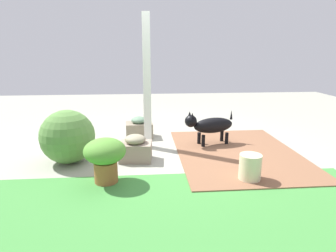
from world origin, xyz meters
The scene contains 11 objects.
ground_plane centered at (0.00, 0.00, 0.00)m, with size 12.00×12.00×0.00m, color #9B9B8B.
brick_path centered at (-0.91, 0.31, 0.01)m, with size 1.80×2.40×0.02m, color brown.
lawn_patch centered at (0.60, 2.40, 0.00)m, with size 5.20×2.80×0.01m, color #41893C.
porch_pillar centered at (0.44, -0.09, 1.03)m, with size 0.12×0.12×2.07m, color white.
stone_planter_nearest centered at (0.59, -0.65, 0.17)m, with size 0.49×0.37×0.38m.
stone_planter_mid centered at (0.63, 0.48, 0.17)m, with size 0.48×0.37×0.38m.
round_shrub centered at (1.55, 0.47, 0.37)m, with size 0.74×0.74×0.74m, color #56853F.
terracotta_pot_spiky centered at (1.68, -0.43, 0.26)m, with size 0.28×0.28×0.55m.
terracotta_pot_broad centered at (0.96, 1.15, 0.33)m, with size 0.49×0.49×0.54m.
dog centered at (-0.57, -0.11, 0.34)m, with size 0.85×0.39×0.58m.
ceramic_urn centered at (-0.76, 1.25, 0.16)m, with size 0.26×0.26×0.33m, color beige.
Camera 1 is at (0.50, 4.38, 1.52)m, focal length 30.93 mm.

